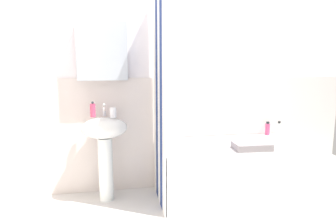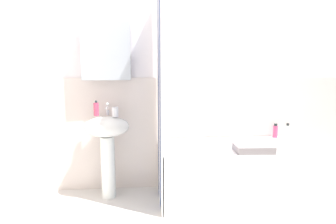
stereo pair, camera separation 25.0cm
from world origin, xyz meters
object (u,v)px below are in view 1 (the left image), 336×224
Objects in this scene: sink at (105,140)px; bathtub at (232,170)px; toothbrush_cup at (113,113)px; conditioner_bottle at (279,129)px; shampoo_bottle at (267,129)px; soap_dispenser at (93,110)px; towel_folded at (252,146)px.

bathtub is (1.27, -0.14, -0.33)m from sink.
bathtub is at bearing -6.02° from toothbrush_cup.
conditioner_bottle is 1.05× the size of shampoo_bottle.
toothbrush_cup is at bearing -175.29° from shampoo_bottle.
conditioner_bottle is (0.64, 0.23, 0.35)m from bathtub.
shampoo_bottle is (1.70, 0.14, -0.26)m from toothbrush_cup.
bathtub is 0.68m from shampoo_bottle.
soap_dispenser reaches higher than toothbrush_cup.
towel_folded is at bearing -68.90° from bathtub.
bathtub is (1.37, -0.20, -0.62)m from soap_dispenser.
shampoo_bottle reaches higher than towel_folded.
soap_dispenser is 1.55m from towel_folded.
toothbrush_cup reaches higher than shampoo_bottle.
soap_dispenser is (-0.11, 0.07, 0.29)m from sink.
bathtub is at bearing -160.19° from conditioner_bottle.
towel_folded is (-0.55, -0.45, -0.04)m from conditioner_bottle.
conditioner_bottle is (1.82, 0.11, -0.25)m from toothbrush_cup.
towel_folded is (1.46, -0.42, -0.32)m from soap_dispenser.
soap_dispenser is at bearing 157.91° from toothbrush_cup.
conditioner_bottle is (1.91, 0.09, 0.02)m from sink.
toothbrush_cup is at bearing 164.73° from towel_folded.
sink is 5.14× the size of conditioner_bottle.
toothbrush_cup is 1.33m from bathtub.
soap_dispenser is 2.03m from conditioner_bottle.
conditioner_bottle is 0.12m from shampoo_bottle.
sink is at bearing -177.18° from conditioner_bottle.
bathtub is at bearing -152.98° from shampoo_bottle.
towel_folded reaches higher than bathtub.
sink is 8.70× the size of toothbrush_cup.
soap_dispenser reaches higher than shampoo_bottle.
shampoo_bottle is at bearing 163.62° from conditioner_bottle.
toothbrush_cup reaches higher than conditioner_bottle.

